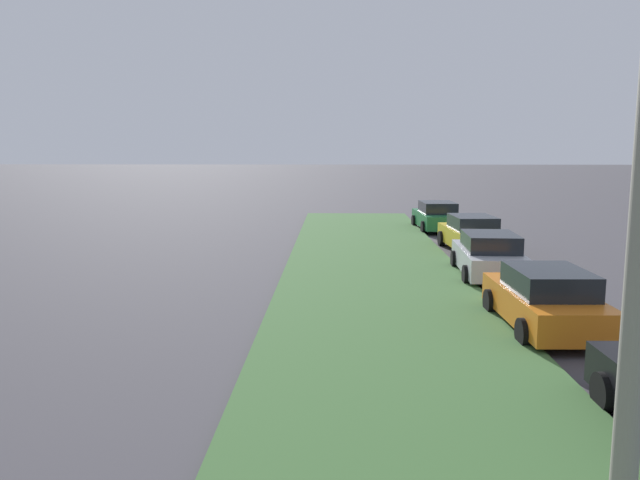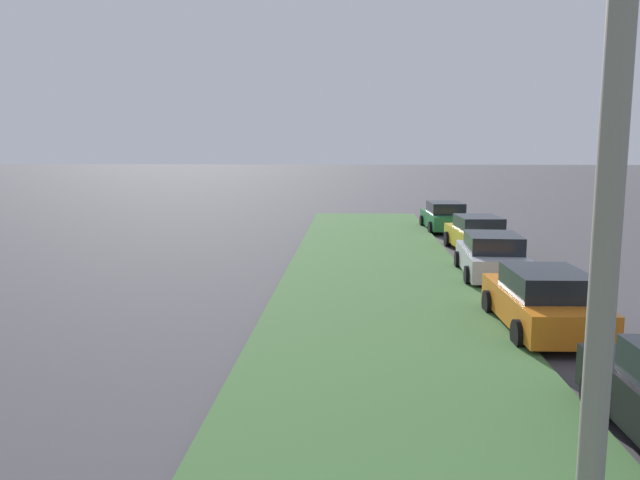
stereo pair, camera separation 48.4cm
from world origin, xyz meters
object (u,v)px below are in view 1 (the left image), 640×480
Objects in this scene: parked_car_silver at (489,256)px; parked_car_green at (437,217)px; parked_car_yellow at (471,234)px; parked_car_orange at (546,300)px.

parked_car_silver is 1.00× the size of parked_car_green.
parked_car_yellow is at bearing -3.02° from parked_car_silver.
parked_car_orange and parked_car_green have the same top height.
parked_car_orange is at bearing 173.56° from parked_car_yellow.
parked_car_silver is 11.54m from parked_car_green.
parked_car_yellow is 1.00× the size of parked_car_green.
parked_car_orange and parked_car_yellow have the same top height.
parked_car_silver is at bearing 176.59° from parked_car_green.
parked_car_yellow is at bearing -179.15° from parked_car_green.
parked_car_orange is 0.99× the size of parked_car_silver.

